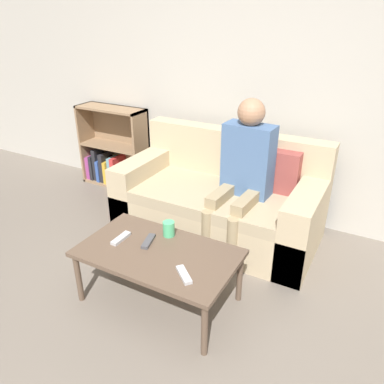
{
  "coord_description": "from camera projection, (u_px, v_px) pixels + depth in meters",
  "views": [
    {
      "loc": [
        1.13,
        -0.94,
        1.83
      ],
      "look_at": [
        -0.07,
        1.25,
        0.63
      ],
      "focal_mm": 35.0,
      "sensor_mm": 36.0,
      "label": 1
    }
  ],
  "objects": [
    {
      "name": "coffee_table",
      "position": [
        158.0,
        256.0,
        2.48
      ],
      "size": [
        1.05,
        0.61,
        0.41
      ],
      "color": "brown",
      "rests_on": "ground_plane"
    },
    {
      "name": "tv_remote_0",
      "position": [
        184.0,
        275.0,
        2.23
      ],
      "size": [
        0.16,
        0.15,
        0.02
      ],
      "rotation": [
        0.0,
        0.0,
        0.85
      ],
      "color": "#B7B7BC",
      "rests_on": "coffee_table"
    },
    {
      "name": "tv_remote_1",
      "position": [
        148.0,
        241.0,
        2.55
      ],
      "size": [
        0.09,
        0.18,
        0.02
      ],
      "rotation": [
        0.0,
        0.0,
        0.27
      ],
      "color": "#47474C",
      "rests_on": "coffee_table"
    },
    {
      "name": "bookshelf",
      "position": [
        113.0,
        153.0,
        4.3
      ],
      "size": [
        0.8,
        0.28,
        0.9
      ],
      "color": "#8E7051",
      "rests_on": "ground_plane"
    },
    {
      "name": "wall_back",
      "position": [
        258.0,
        78.0,
        3.31
      ],
      "size": [
        12.0,
        0.06,
        2.6
      ],
      "color": "#B7B2A8",
      "rests_on": "ground_plane"
    },
    {
      "name": "tv_remote_2",
      "position": [
        121.0,
        238.0,
        2.58
      ],
      "size": [
        0.05,
        0.17,
        0.02
      ],
      "rotation": [
        0.0,
        0.0,
        0.0
      ],
      "color": "#B7B7BC",
      "rests_on": "coffee_table"
    },
    {
      "name": "cup_near",
      "position": [
        169.0,
        229.0,
        2.62
      ],
      "size": [
        0.08,
        0.08,
        0.11
      ],
      "color": "#4CB77A",
      "rests_on": "coffee_table"
    },
    {
      "name": "couch",
      "position": [
        220.0,
        202.0,
        3.34
      ],
      "size": [
        1.75,
        0.87,
        0.88
      ],
      "color": "tan",
      "rests_on": "ground_plane"
    },
    {
      "name": "person_adult",
      "position": [
        244.0,
        165.0,
        3.0
      ],
      "size": [
        0.41,
        0.63,
        1.24
      ],
      "rotation": [
        0.0,
        0.0,
        -0.05
      ],
      "color": "#9E8966",
      "rests_on": "ground_plane"
    }
  ]
}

